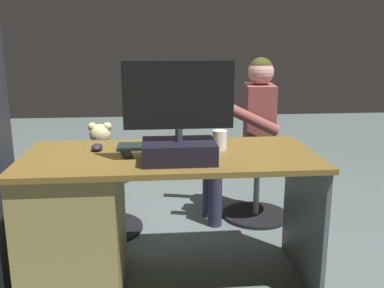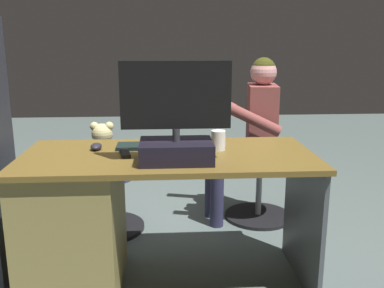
{
  "view_description": "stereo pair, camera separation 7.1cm",
  "coord_description": "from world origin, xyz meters",
  "px_view_note": "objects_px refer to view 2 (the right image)",
  "views": [
    {
      "loc": [
        0.09,
        2.53,
        1.32
      ],
      "look_at": [
        -0.15,
        0.04,
        0.71
      ],
      "focal_mm": 40.25,
      "sensor_mm": 36.0,
      "label": 1
    },
    {
      "loc": [
        0.02,
        2.54,
        1.32
      ],
      "look_at": [
        -0.15,
        0.04,
        0.71
      ],
      "focal_mm": 40.25,
      "sensor_mm": 36.0,
      "label": 2
    }
  ],
  "objects_px": {
    "office_chair_teddy": "(105,195)",
    "tv_remote": "(125,153)",
    "desk": "(94,217)",
    "person": "(251,128)",
    "computer_mouse": "(96,147)",
    "monitor": "(176,133)",
    "cup": "(218,140)",
    "teddy_bear": "(103,148)",
    "keyboard": "(155,146)",
    "visitor_chair": "(259,184)"
  },
  "relations": [
    {
      "from": "office_chair_teddy",
      "to": "visitor_chair",
      "type": "bearing_deg",
      "value": -173.23
    },
    {
      "from": "cup",
      "to": "tv_remote",
      "type": "bearing_deg",
      "value": 9.35
    },
    {
      "from": "desk",
      "to": "office_chair_teddy",
      "type": "height_order",
      "value": "desk"
    },
    {
      "from": "monitor",
      "to": "teddy_bear",
      "type": "height_order",
      "value": "monitor"
    },
    {
      "from": "keyboard",
      "to": "person",
      "type": "xyz_separation_m",
      "value": [
        -0.68,
        -0.71,
        -0.05
      ]
    },
    {
      "from": "desk",
      "to": "keyboard",
      "type": "xyz_separation_m",
      "value": [
        -0.33,
        -0.13,
        0.35
      ]
    },
    {
      "from": "cup",
      "to": "tv_remote",
      "type": "distance_m",
      "value": 0.5
    },
    {
      "from": "desk",
      "to": "person",
      "type": "distance_m",
      "value": 1.35
    },
    {
      "from": "monitor",
      "to": "tv_remote",
      "type": "height_order",
      "value": "monitor"
    },
    {
      "from": "teddy_bear",
      "to": "person",
      "type": "distance_m",
      "value": 1.06
    },
    {
      "from": "person",
      "to": "computer_mouse",
      "type": "bearing_deg",
      "value": 36.59
    },
    {
      "from": "office_chair_teddy",
      "to": "visitor_chair",
      "type": "relative_size",
      "value": 1.07
    },
    {
      "from": "keyboard",
      "to": "computer_mouse",
      "type": "bearing_deg",
      "value": 4.81
    },
    {
      "from": "cup",
      "to": "teddy_bear",
      "type": "bearing_deg",
      "value": -43.13
    },
    {
      "from": "computer_mouse",
      "to": "office_chair_teddy",
      "type": "relative_size",
      "value": 0.18
    },
    {
      "from": "computer_mouse",
      "to": "person",
      "type": "distance_m",
      "value": 1.24
    },
    {
      "from": "desk",
      "to": "keyboard",
      "type": "bearing_deg",
      "value": -158.59
    },
    {
      "from": "desk",
      "to": "office_chair_teddy",
      "type": "distance_m",
      "value": 0.73
    },
    {
      "from": "visitor_chair",
      "to": "person",
      "type": "bearing_deg",
      "value": 6.77
    },
    {
      "from": "computer_mouse",
      "to": "office_chair_teddy",
      "type": "height_order",
      "value": "computer_mouse"
    },
    {
      "from": "teddy_bear",
      "to": "visitor_chair",
      "type": "bearing_deg",
      "value": -173.82
    },
    {
      "from": "desk",
      "to": "computer_mouse",
      "type": "relative_size",
      "value": 15.88
    },
    {
      "from": "tv_remote",
      "to": "office_chair_teddy",
      "type": "bearing_deg",
      "value": -83.83
    },
    {
      "from": "desk",
      "to": "tv_remote",
      "type": "xyz_separation_m",
      "value": [
        -0.18,
        0.02,
        0.35
      ]
    },
    {
      "from": "office_chair_teddy",
      "to": "tv_remote",
      "type": "bearing_deg",
      "value": 106.67
    },
    {
      "from": "keyboard",
      "to": "monitor",
      "type": "bearing_deg",
      "value": 111.54
    },
    {
      "from": "monitor",
      "to": "office_chair_teddy",
      "type": "xyz_separation_m",
      "value": [
        0.48,
        -0.86,
        -0.63
      ]
    },
    {
      "from": "visitor_chair",
      "to": "desk",
      "type": "bearing_deg",
      "value": 38.1
    },
    {
      "from": "visitor_chair",
      "to": "keyboard",
      "type": "bearing_deg",
      "value": 43.73
    },
    {
      "from": "desk",
      "to": "monitor",
      "type": "relative_size",
      "value": 2.89
    },
    {
      "from": "monitor",
      "to": "cup",
      "type": "bearing_deg",
      "value": -138.65
    },
    {
      "from": "keyboard",
      "to": "teddy_bear",
      "type": "relative_size",
      "value": 1.27
    },
    {
      "from": "office_chair_teddy",
      "to": "monitor",
      "type": "bearing_deg",
      "value": 119.2
    },
    {
      "from": "desk",
      "to": "person",
      "type": "height_order",
      "value": "person"
    },
    {
      "from": "keyboard",
      "to": "visitor_chair",
      "type": "height_order",
      "value": "keyboard"
    },
    {
      "from": "desk",
      "to": "tv_remote",
      "type": "relative_size",
      "value": 10.16
    },
    {
      "from": "keyboard",
      "to": "tv_remote",
      "type": "relative_size",
      "value": 2.8
    },
    {
      "from": "teddy_bear",
      "to": "person",
      "type": "height_order",
      "value": "person"
    },
    {
      "from": "monitor",
      "to": "computer_mouse",
      "type": "height_order",
      "value": "monitor"
    },
    {
      "from": "desk",
      "to": "cup",
      "type": "relative_size",
      "value": 14.46
    },
    {
      "from": "monitor",
      "to": "visitor_chair",
      "type": "distance_m",
      "value": 1.34
    },
    {
      "from": "monitor",
      "to": "person",
      "type": "distance_m",
      "value": 1.15
    },
    {
      "from": "tv_remote",
      "to": "person",
      "type": "distance_m",
      "value": 1.2
    },
    {
      "from": "computer_mouse",
      "to": "visitor_chair",
      "type": "xyz_separation_m",
      "value": [
        -1.07,
        -0.75,
        -0.49
      ]
    },
    {
      "from": "tv_remote",
      "to": "office_chair_teddy",
      "type": "relative_size",
      "value": 0.28
    },
    {
      "from": "teddy_bear",
      "to": "keyboard",
      "type": "bearing_deg",
      "value": 121.91
    },
    {
      "from": "person",
      "to": "office_chair_teddy",
      "type": "bearing_deg",
      "value": 6.77
    },
    {
      "from": "monitor",
      "to": "person",
      "type": "height_order",
      "value": "monitor"
    },
    {
      "from": "tv_remote",
      "to": "office_chair_teddy",
      "type": "xyz_separation_m",
      "value": [
        0.22,
        -0.74,
        -0.49
      ]
    },
    {
      "from": "cup",
      "to": "monitor",
      "type": "bearing_deg",
      "value": 41.35
    }
  ]
}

